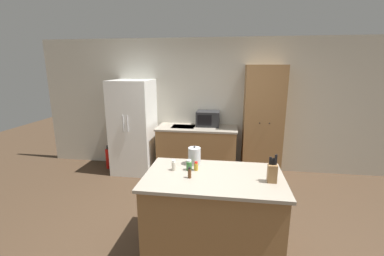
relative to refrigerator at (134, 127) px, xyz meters
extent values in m
plane|color=#423021|center=(1.58, -1.93, -0.91)|extent=(14.00, 14.00, 0.00)
cube|color=beige|center=(1.58, 0.40, 0.39)|extent=(7.20, 0.06, 2.60)
cube|color=white|center=(0.00, 0.00, 0.00)|extent=(0.76, 0.75, 1.81)
cylinder|color=silver|center=(-0.04, -0.39, 0.15)|extent=(0.02, 0.02, 0.30)
cylinder|color=silver|center=(0.04, -0.39, 0.15)|extent=(0.02, 0.02, 0.30)
cube|color=olive|center=(1.25, 0.06, -0.46)|extent=(1.49, 0.62, 0.89)
cube|color=gray|center=(1.25, 0.06, 0.01)|extent=(1.53, 0.66, 0.03)
cube|color=#9EA0A3|center=(0.98, 0.06, 0.02)|extent=(0.44, 0.34, 0.01)
cube|color=olive|center=(2.48, 0.12, 0.14)|extent=(0.70, 0.51, 2.09)
sphere|color=black|center=(2.40, -0.15, 0.18)|extent=(0.02, 0.02, 0.02)
sphere|color=black|center=(2.56, -0.15, 0.18)|extent=(0.02, 0.02, 0.02)
cube|color=olive|center=(1.71, -2.12, -0.46)|extent=(1.44, 0.85, 0.89)
cube|color=gray|center=(1.71, -2.12, 0.00)|extent=(1.50, 0.91, 0.03)
cube|color=#232326|center=(1.45, 0.19, 0.17)|extent=(0.45, 0.33, 0.29)
cube|color=black|center=(1.40, 0.02, 0.17)|extent=(0.27, 0.01, 0.20)
cube|color=olive|center=(2.30, -2.19, 0.11)|extent=(0.09, 0.08, 0.19)
cylinder|color=black|center=(2.27, -2.19, 0.24)|extent=(0.02, 0.02, 0.08)
cylinder|color=black|center=(2.28, -2.19, 0.24)|extent=(0.02, 0.02, 0.08)
cylinder|color=black|center=(2.29, -2.19, 0.23)|extent=(0.02, 0.02, 0.06)
cylinder|color=black|center=(2.31, -2.19, 0.24)|extent=(0.02, 0.02, 0.07)
cylinder|color=black|center=(2.32, -2.20, 0.26)|extent=(0.02, 0.02, 0.11)
cylinder|color=black|center=(2.33, -2.19, 0.26)|extent=(0.02, 0.02, 0.11)
cylinder|color=gold|center=(1.50, -2.01, 0.06)|extent=(0.05, 0.05, 0.08)
cylinder|color=red|center=(1.50, -2.01, 0.11)|extent=(0.04, 0.04, 0.02)
cylinder|color=#337033|center=(1.42, -2.01, 0.06)|extent=(0.06, 0.06, 0.10)
cylinder|color=silver|center=(1.42, -2.01, 0.13)|extent=(0.05, 0.05, 0.02)
cylinder|color=#563319|center=(1.46, -2.22, 0.06)|extent=(0.04, 0.04, 0.10)
cylinder|color=black|center=(1.46, -2.22, 0.13)|extent=(0.03, 0.03, 0.02)
cylinder|color=beige|center=(1.25, -2.04, 0.06)|extent=(0.05, 0.05, 0.10)
cylinder|color=silver|center=(1.25, -2.04, 0.13)|extent=(0.04, 0.04, 0.02)
cylinder|color=#B2B5B7|center=(1.46, -1.82, 0.12)|extent=(0.15, 0.15, 0.21)
sphere|color=#262628|center=(1.46, -1.82, 0.23)|extent=(0.02, 0.02, 0.02)
cylinder|color=red|center=(-0.58, 0.00, -0.70)|extent=(0.11, 0.11, 0.42)
cylinder|color=black|center=(-0.58, 0.00, -0.46)|extent=(0.05, 0.05, 0.07)
camera|label=1|loc=(1.84, -4.70, 1.17)|focal=24.00mm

